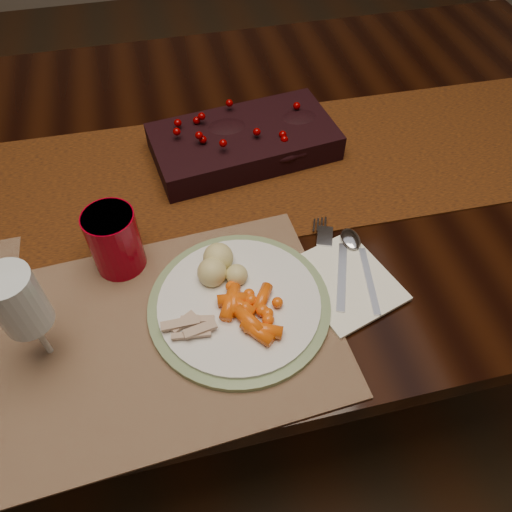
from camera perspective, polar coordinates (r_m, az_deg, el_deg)
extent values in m
plane|color=black|center=(1.54, -3.14, -11.51)|extent=(5.00, 5.00, 0.00)
cube|color=black|center=(1.22, -3.89, -3.35)|extent=(1.80, 1.00, 0.75)
cube|color=black|center=(0.92, -7.95, 8.70)|extent=(1.73, 0.39, 0.00)
cube|color=brown|center=(0.72, -9.80, -8.65)|extent=(0.49, 0.37, 0.00)
cylinder|color=white|center=(0.72, -1.93, -5.54)|extent=(0.32, 0.32, 0.01)
cube|color=white|center=(0.77, 10.13, -2.82)|extent=(0.17, 0.19, 0.01)
cylinder|color=maroon|center=(0.77, -15.84, 1.69)|extent=(0.10, 0.10, 0.10)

